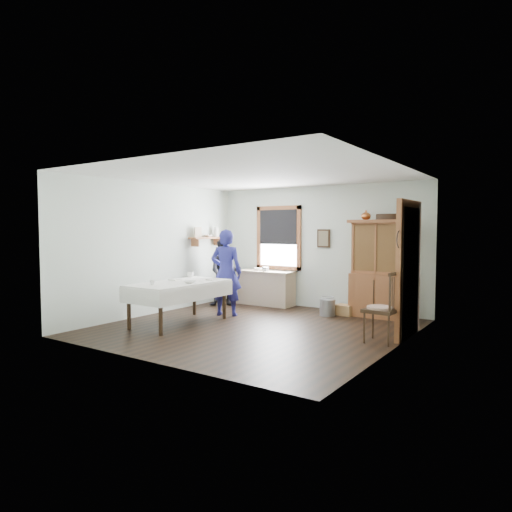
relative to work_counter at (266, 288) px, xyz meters
The scene contains 20 objects.
room 2.68m from the work_counter, 61.65° to the right, with size 5.01×5.01×2.70m.
window 1.27m from the work_counter, 54.26° to the left, with size 1.18×0.07×1.48m.
doorway 3.96m from the work_counter, 20.35° to the right, with size 0.09×1.14×2.22m.
wall_shelf 1.80m from the work_counter, 150.70° to the right, with size 0.24×1.00×0.44m.
framed_picture 1.79m from the work_counter, 10.95° to the left, with size 0.30×0.04×0.40m, color #301F11.
rug_beater 4.31m from the work_counter, 27.59° to the right, with size 0.27×0.27×0.01m, color black.
work_counter is the anchor object (origin of this frame).
china_hutch 2.73m from the work_counter, ahead, with size 1.14×0.54×1.94m, color #94572D.
dining_table 2.71m from the work_counter, 93.29° to the right, with size 1.02×1.94×0.78m, color white.
spindle_chair 3.92m from the work_counter, 30.19° to the right, with size 0.51×0.51×1.11m, color #301F11.
pail 1.84m from the work_counter, 13.77° to the right, with size 0.31×0.31×0.33m, color gray.
wicker_basket 2.07m from the work_counter, ahead, with size 0.36×0.25×0.21m, color #986E45.
woman_blue 1.61m from the work_counter, 88.03° to the right, with size 0.59×0.39×1.62m, color navy.
figure_dark 0.99m from the work_counter, 134.18° to the right, with size 0.69×0.54×1.42m, color black.
table_cup_a 2.07m from the work_counter, 106.04° to the right, with size 0.13×0.13×0.11m, color white.
table_cup_b 3.30m from the work_counter, 94.68° to the right, with size 0.09×0.09×0.09m, color white.
table_bowl 2.77m from the work_counter, 87.01° to the right, with size 0.23×0.23×0.06m, color white.
counter_book 0.44m from the work_counter, 163.02° to the left, with size 0.16×0.22×0.02m, color #6D6148.
counter_bowl 0.47m from the work_counter, behind, with size 0.19×0.19×0.06m, color white.
shelf_bowl 1.81m from the work_counter, 151.15° to the right, with size 0.22×0.22×0.05m, color white.
Camera 1 is at (4.51, -6.63, 1.76)m, focal length 32.00 mm.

